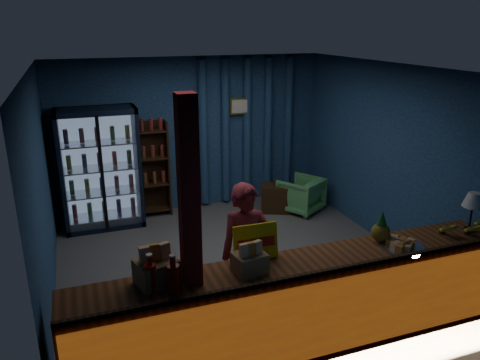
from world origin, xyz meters
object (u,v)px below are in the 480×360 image
Objects in this scene: pastry_tray at (401,245)px; table_lamp at (473,201)px; shopkeeper at (246,254)px; green_chair at (301,195)px.

pastry_tray is 1.01m from table_lamp.
shopkeeper reaches higher than pastry_tray.
table_lamp is (0.37, -3.22, 1.00)m from green_chair.
pastry_tray is (-0.58, -3.30, 0.68)m from green_chair.
green_chair is (1.98, 2.57, -0.48)m from shopkeeper.
pastry_tray is (1.40, -0.73, 0.20)m from shopkeeper.
table_lamp reaches higher than pastry_tray.
shopkeeper is 3.28m from green_chair.
shopkeeper is 2.49m from table_lamp.
green_chair is at bearing 96.54° from table_lamp.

